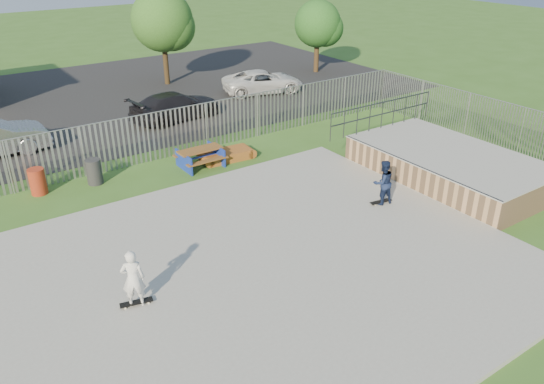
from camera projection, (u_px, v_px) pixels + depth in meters
ground at (249, 275)px, 14.44m from camera, size 120.00×120.00×0.00m
concrete_slab at (249, 272)px, 14.40m from camera, size 15.00×12.00×0.15m
quarter_pipe at (448, 165)px, 19.81m from camera, size 5.50×7.05×2.19m
fence at (200, 175)px, 17.89m from camera, size 26.04×16.02×2.00m
picnic_table at (200, 157)px, 20.96m from camera, size 1.76×1.45×0.74m
funbox at (227, 155)px, 21.66m from camera, size 1.97×1.09×0.38m
trash_bin_red at (38, 181)px, 18.71m from camera, size 0.57×0.57×0.95m
trash_bin_grey at (94, 172)px, 19.48m from camera, size 0.57×0.57×0.95m
parking_lot at (59, 106)px, 28.46m from camera, size 40.00×18.00×0.02m
car_dark at (175, 106)px, 26.08m from camera, size 4.84×2.45×1.35m
car_white at (263, 82)px, 30.47m from camera, size 5.02×3.29×1.28m
tree_mid at (162, 21)px, 30.91m from camera, size 3.61×3.61×5.57m
tree_right at (318, 24)px, 34.02m from camera, size 2.98×2.98×4.60m
skateboard_a at (381, 202)px, 17.90m from camera, size 0.82×0.32×0.08m
skateboard_b at (136, 303)px, 13.03m from camera, size 0.82×0.38×0.08m
skater_navy at (383, 182)px, 17.58m from camera, size 0.83×0.69×1.55m
skater_white at (133, 279)px, 12.70m from camera, size 0.66×0.56×1.55m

